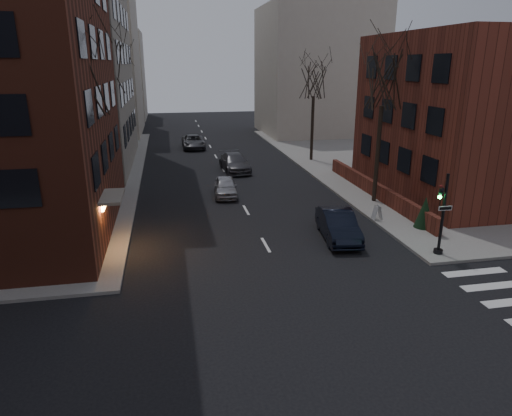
{
  "coord_description": "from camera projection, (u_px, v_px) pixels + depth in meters",
  "views": [
    {
      "loc": [
        -4.71,
        -9.54,
        9.06
      ],
      "look_at": [
        -0.48,
        12.17,
        2.0
      ],
      "focal_mm": 32.0,
      "sensor_mm": 36.0,
      "label": 1
    }
  ],
  "objects": [
    {
      "name": "ground",
      "position": [
        358.0,
        408.0,
        12.54
      ],
      "size": [
        160.0,
        160.0,
        0.0
      ],
      "primitive_type": "plane",
      "color": "black",
      "rests_on": "ground"
    },
    {
      "name": "sidewalk_far_right",
      "position": [
        509.0,
        156.0,
        45.85
      ],
      "size": [
        44.0,
        44.0,
        0.15
      ],
      "primitive_type": "cube",
      "color": "gray",
      "rests_on": "ground"
    },
    {
      "name": "building_right_brick",
      "position": [
        477.0,
        117.0,
        31.64
      ],
      "size": [
        12.0,
        14.0,
        11.0
      ],
      "primitive_type": "cube",
      "color": "maroon",
      "rests_on": "ground"
    },
    {
      "name": "low_wall_right",
      "position": [
        375.0,
        189.0,
        31.8
      ],
      "size": [
        0.35,
        16.0,
        1.0
      ],
      "primitive_type": "cube",
      "color": "maroon",
      "rests_on": "sidewalk_far_right"
    },
    {
      "name": "building_distant_la",
      "position": [
        81.0,
        63.0,
        58.5
      ],
      "size": [
        14.0,
        16.0,
        18.0
      ],
      "primitive_type": "cube",
      "color": "#B9AE9D",
      "rests_on": "ground"
    },
    {
      "name": "building_distant_ra",
      "position": [
        317.0,
        71.0,
        59.59
      ],
      "size": [
        14.0,
        14.0,
        16.0
      ],
      "primitive_type": "cube",
      "color": "#B9AE9D",
      "rests_on": "ground"
    },
    {
      "name": "building_distant_lb",
      "position": [
        113.0,
        76.0,
        75.37
      ],
      "size": [
        10.0,
        12.0,
        14.0
      ],
      "primitive_type": "cube",
      "color": "#B9AE9D",
      "rests_on": "ground"
    },
    {
      "name": "traffic_signal",
      "position": [
        441.0,
        219.0,
        21.81
      ],
      "size": [
        0.76,
        0.44,
        4.0
      ],
      "color": "black",
      "rests_on": "sidewalk_far_right"
    },
    {
      "name": "tree_left_a",
      "position": [
        75.0,
        76.0,
        21.45
      ],
      "size": [
        4.18,
        4.18,
        10.26
      ],
      "color": "#2D231C",
      "rests_on": "sidewalk_far_left"
    },
    {
      "name": "tree_left_b",
      "position": [
        105.0,
        65.0,
        32.54
      ],
      "size": [
        4.4,
        4.4,
        10.8
      ],
      "color": "#2D231C",
      "rests_on": "sidewalk_far_left"
    },
    {
      "name": "tree_left_c",
      "position": [
        122.0,
        74.0,
        45.9
      ],
      "size": [
        3.96,
        3.96,
        9.72
      ],
      "color": "#2D231C",
      "rests_on": "sidewalk_far_left"
    },
    {
      "name": "tree_right_a",
      "position": [
        384.0,
        80.0,
        28.53
      ],
      "size": [
        3.96,
        3.96,
        9.72
      ],
      "color": "#2D231C",
      "rests_on": "sidewalk_far_right"
    },
    {
      "name": "tree_right_b",
      "position": [
        314.0,
        80.0,
        41.76
      ],
      "size": [
        3.74,
        3.74,
        9.18
      ],
      "color": "#2D231C",
      "rests_on": "sidewalk_far_right"
    },
    {
      "name": "streetlamp_near",
      "position": [
        114.0,
        139.0,
        30.33
      ],
      "size": [
        0.36,
        0.36,
        6.28
      ],
      "color": "black",
      "rests_on": "sidewalk_far_left"
    },
    {
      "name": "streetlamp_far",
      "position": [
        133.0,
        110.0,
        49.03
      ],
      "size": [
        0.36,
        0.36,
        6.28
      ],
      "color": "black",
      "rests_on": "sidewalk_far_left"
    },
    {
      "name": "parked_sedan",
      "position": [
        338.0,
        225.0,
        24.41
      ],
      "size": [
        2.2,
        4.84,
        1.54
      ],
      "primitive_type": "imported",
      "rotation": [
        0.0,
        0.0,
        -0.13
      ],
      "color": "black",
      "rests_on": "ground"
    },
    {
      "name": "car_lane_silver",
      "position": [
        226.0,
        186.0,
        32.39
      ],
      "size": [
        1.92,
        4.06,
        1.34
      ],
      "primitive_type": "imported",
      "rotation": [
        0.0,
        0.0,
        -0.09
      ],
      "color": "#98989D",
      "rests_on": "ground"
    },
    {
      "name": "car_lane_gray",
      "position": [
        235.0,
        163.0,
        39.78
      ],
      "size": [
        2.45,
        5.34,
        1.51
      ],
      "primitive_type": "imported",
      "rotation": [
        0.0,
        0.0,
        0.06
      ],
      "color": "#444348",
      "rests_on": "ground"
    },
    {
      "name": "car_lane_far",
      "position": [
        193.0,
        142.0,
        50.44
      ],
      "size": [
        2.42,
        5.21,
        1.45
      ],
      "primitive_type": "imported",
      "rotation": [
        0.0,
        0.0,
        0.0
      ],
      "color": "#3F3F44",
      "rests_on": "ground"
    },
    {
      "name": "sandwich_board",
      "position": [
        377.0,
        212.0,
        27.1
      ],
      "size": [
        0.39,
        0.53,
        0.85
      ],
      "primitive_type": "cube",
      "rotation": [
        0.0,
        0.0,
        -0.02
      ],
      "color": "silver",
      "rests_on": "sidewalk_far_right"
    },
    {
      "name": "evergreen_shrub",
      "position": [
        425.0,
        212.0,
        25.62
      ],
      "size": [
        1.25,
        1.25,
        1.79
      ],
      "primitive_type": "cone",
      "rotation": [
        0.0,
        0.0,
        -0.18
      ],
      "color": "black",
      "rests_on": "sidewalk_far_right"
    }
  ]
}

